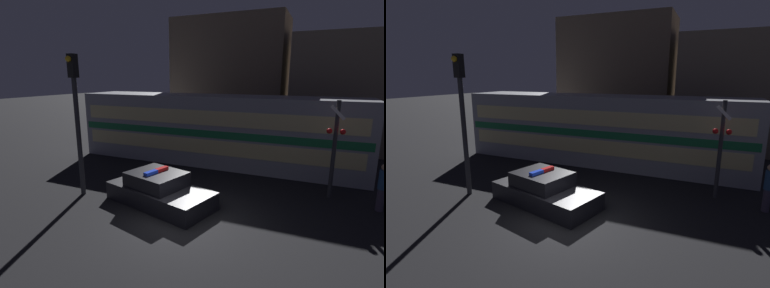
# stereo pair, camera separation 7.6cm
# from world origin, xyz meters

# --- Properties ---
(ground_plane) EXTENTS (120.00, 120.00, 0.00)m
(ground_plane) POSITION_xyz_m (0.00, 0.00, 0.00)
(ground_plane) COLOR black
(train) EXTENTS (15.95, 2.98, 3.83)m
(train) POSITION_xyz_m (-1.62, 7.65, 1.91)
(train) COLOR gray
(train) RESTS_ON ground_plane
(police_car) EXTENTS (4.61, 2.98, 1.37)m
(police_car) POSITION_xyz_m (-1.54, 1.27, 0.51)
(police_car) COLOR black
(police_car) RESTS_ON ground_plane
(pedestrian) EXTENTS (0.30, 0.30, 1.80)m
(pedestrian) POSITION_xyz_m (6.25, 3.98, 0.93)
(pedestrian) COLOR #3F384C
(pedestrian) RESTS_ON ground_plane
(crossing_signal_near) EXTENTS (0.69, 0.33, 3.99)m
(crossing_signal_near) POSITION_xyz_m (4.56, 4.59, 2.15)
(crossing_signal_near) COLOR #2D2D33
(crossing_signal_near) RESTS_ON ground_plane
(traffic_light_corner) EXTENTS (0.30, 0.46, 5.72)m
(traffic_light_corner) POSITION_xyz_m (-4.97, 0.79, 3.41)
(traffic_light_corner) COLOR #2D2D33
(traffic_light_corner) RESTS_ON ground_plane
(building_left) EXTENTS (8.34, 4.46, 9.12)m
(building_left) POSITION_xyz_m (-2.92, 14.90, 4.56)
(building_left) COLOR brown
(building_left) RESTS_ON ground_plane
(building_center) EXTENTS (6.53, 6.25, 7.56)m
(building_center) POSITION_xyz_m (5.07, 15.30, 3.78)
(building_center) COLOR #726656
(building_center) RESTS_ON ground_plane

